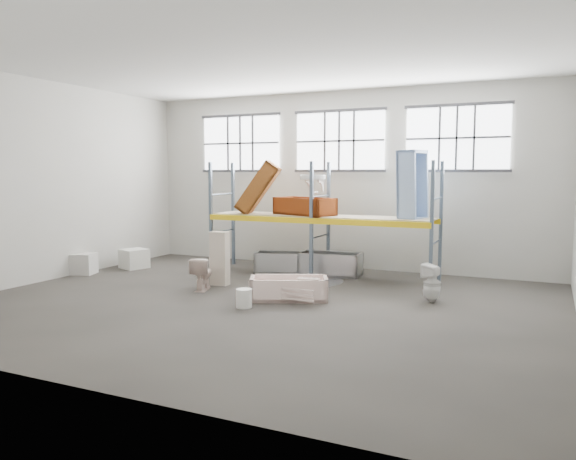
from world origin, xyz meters
The scene contains 33 objects.
floor centered at (0.00, 0.00, -0.05)m, with size 12.00×10.00×0.10m, color #433F39.
ceiling centered at (0.00, 0.00, 5.05)m, with size 12.00×10.00×0.10m, color silver.
wall_back centered at (0.00, 5.05, 2.50)m, with size 12.00×0.10×5.00m, color #B0AEA3.
wall_front centered at (0.00, -5.05, 2.50)m, with size 12.00×0.10×5.00m, color #A7A59B.
wall_left centered at (-6.05, 0.00, 2.50)m, with size 0.10×10.00×5.00m, color #BAB8AC.
window_left centered at (-3.20, 4.94, 3.60)m, with size 2.60×0.04×1.60m, color white.
window_mid centered at (0.00, 4.94, 3.60)m, with size 2.60×0.04×1.60m, color white.
window_right centered at (3.20, 4.94, 3.60)m, with size 2.60×0.04×1.60m, color white.
rack_upright_la centered at (-3.00, 2.90, 1.50)m, with size 0.08×0.08×3.00m, color slate.
rack_upright_lb centered at (-3.00, 4.10, 1.50)m, with size 0.08×0.08×3.00m, color slate.
rack_upright_ma centered at (0.00, 2.90, 1.50)m, with size 0.08×0.08×3.00m, color slate.
rack_upright_mb centered at (0.00, 4.10, 1.50)m, with size 0.08×0.08×3.00m, color slate.
rack_upright_ra centered at (3.00, 2.90, 1.50)m, with size 0.08×0.08×3.00m, color slate.
rack_upright_rb centered at (3.00, 4.10, 1.50)m, with size 0.08×0.08×3.00m, color slate.
rack_beam_front centered at (0.00, 2.90, 1.50)m, with size 6.00×0.10×0.14m, color yellow.
rack_beam_back centered at (0.00, 4.10, 1.50)m, with size 6.00×0.10×0.14m, color yellow.
shelf_deck centered at (0.00, 3.50, 1.58)m, with size 5.90×1.10×0.03m, color gray.
wet_patch centered at (0.00, 2.70, 0.00)m, with size 1.80×1.80×0.00m, color black.
bathtub_beige centered at (0.43, 0.61, 0.24)m, with size 1.65×0.78×0.48m, color #FAD8CD, non-canonical shape.
cistern_spare centered at (0.90, 0.58, 0.28)m, with size 0.47×0.22×0.45m, color beige.
sink_in_tub centered at (0.52, 0.46, 0.16)m, with size 0.45×0.45×0.16m, color beige.
toilet_beige centered at (-1.81, 0.66, 0.38)m, with size 0.43×0.75×0.77m, color beige.
cistern_tall centered at (-1.73, 1.31, 0.65)m, with size 0.42×0.27×1.30m, color beige.
toilet_white centered at (3.27, 1.66, 0.41)m, with size 0.37×0.38×0.82m, color white.
steel_tub_left centered at (-1.07, 3.50, 0.28)m, with size 1.51×0.71×0.55m, color #B0B4B7, non-canonical shape.
steel_tub_right centered at (0.22, 3.70, 0.30)m, with size 1.62×0.76×0.59m, color #AEB1B5, non-canonical shape.
rust_tub_flat centered at (-0.46, 3.52, 1.82)m, with size 1.67×0.78×0.47m, color #80360A, non-canonical shape.
rust_tub_tilted centered at (-1.81, 3.46, 2.29)m, with size 1.54×0.72×0.43m, color brown, non-canonical shape.
sink_on_shelf centered at (-0.17, 3.38, 2.09)m, with size 0.69×0.53×0.61m, color silver.
blue_tub_upright centered at (2.37, 3.66, 2.40)m, with size 1.72×0.81×0.48m, color #8AA7D3, non-canonical shape.
bucket centered at (-0.08, -0.42, 0.19)m, with size 0.32×0.32×0.38m, color white.
carton_near centered at (-5.87, 1.00, 0.28)m, with size 0.64×0.55×0.55m, color beige.
carton_far centered at (-5.23, 2.32, 0.27)m, with size 0.65×0.65×0.54m, color silver.
Camera 1 is at (5.40, -10.09, 2.73)m, focal length 34.85 mm.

